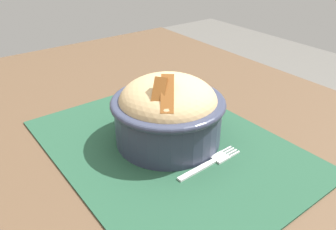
% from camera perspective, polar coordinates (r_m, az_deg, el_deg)
% --- Properties ---
extents(table, '(1.24, 0.97, 0.77)m').
position_cam_1_polar(table, '(0.64, -4.15, -9.82)').
color(table, '#4C3826').
rests_on(table, ground_plane).
extents(placemat, '(0.47, 0.36, 0.00)m').
position_cam_1_polar(placemat, '(0.59, 0.06, -5.23)').
color(placemat, '#1E422D').
rests_on(placemat, table).
extents(bowl, '(0.23, 0.23, 0.14)m').
position_cam_1_polar(bowl, '(0.57, -0.01, 0.77)').
color(bowl, '#2D3347').
rests_on(bowl, placemat).
extents(fork, '(0.02, 0.13, 0.00)m').
position_cam_1_polar(fork, '(0.55, 7.38, -7.90)').
color(fork, silver).
rests_on(fork, placemat).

